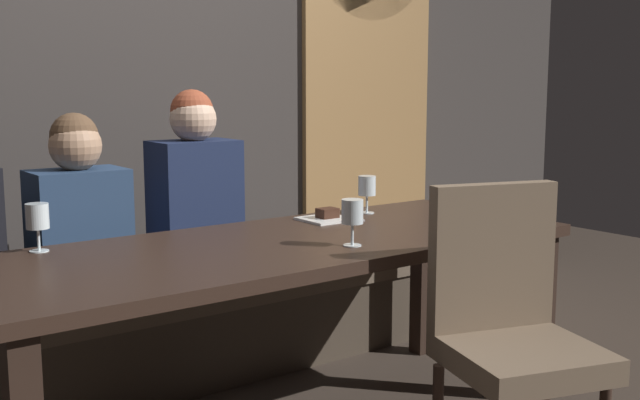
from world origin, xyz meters
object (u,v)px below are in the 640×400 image
(chair_near_side, at_px, (509,319))
(diner_far_end, at_px, (195,190))
(diner_bearded, at_px, (79,213))
(wine_glass_center_back, at_px, (352,214))
(dessert_plate, at_px, (326,217))
(wine_glass_near_left, at_px, (37,218))
(fork_on_table, at_px, (357,217))
(dining_table, at_px, (285,264))
(wine_glass_far_right, at_px, (367,188))
(banquette_bench, at_px, (197,328))

(chair_near_side, bearing_deg, diner_far_end, 103.53)
(diner_bearded, bearing_deg, wine_glass_center_back, -54.06)
(diner_bearded, bearing_deg, dessert_plate, -26.20)
(wine_glass_near_left, xyz_separation_m, wine_glass_center_back, (0.90, -0.56, -0.00))
(fork_on_table, bearing_deg, diner_bearded, 177.77)
(wine_glass_center_back, relative_size, fork_on_table, 0.96)
(dining_table, xyz_separation_m, diner_bearded, (-0.51, 0.68, 0.15))
(chair_near_side, distance_m, diner_far_end, 1.52)
(diner_far_end, height_order, wine_glass_far_right, diner_far_end)
(wine_glass_center_back, xyz_separation_m, fork_on_table, (0.37, 0.42, -0.11))
(diner_bearded, xyz_separation_m, diner_far_end, (0.53, 0.05, 0.04))
(wine_glass_center_back, distance_m, fork_on_table, 0.57)
(diner_far_end, height_order, wine_glass_near_left, diner_far_end)
(diner_bearded, bearing_deg, dining_table, -52.76)
(wine_glass_near_left, height_order, dessert_plate, wine_glass_near_left)
(diner_far_end, relative_size, fork_on_table, 4.86)
(wine_glass_near_left, bearing_deg, chair_near_side, -43.00)
(banquette_bench, relative_size, fork_on_table, 14.71)
(wine_glass_far_right, relative_size, fork_on_table, 0.96)
(chair_near_side, height_order, diner_far_end, diner_far_end)
(diner_bearded, relative_size, wine_glass_center_back, 4.51)
(dining_table, bearing_deg, fork_on_table, 22.16)
(diner_far_end, distance_m, wine_glass_near_left, 0.88)
(chair_near_side, bearing_deg, dining_table, 116.96)
(dining_table, height_order, chair_near_side, chair_near_side)
(chair_near_side, relative_size, wine_glass_near_left, 5.98)
(diner_bearded, distance_m, dessert_plate, 0.98)
(dessert_plate, bearing_deg, diner_far_end, 125.75)
(dessert_plate, bearing_deg, dining_table, -146.79)
(diner_bearded, xyz_separation_m, dessert_plate, (0.88, -0.43, -0.04))
(diner_far_end, xyz_separation_m, wine_glass_near_left, (-0.79, -0.39, 0.02))
(dining_table, distance_m, chair_near_side, 0.82)
(dining_table, xyz_separation_m, chair_near_side, (0.37, -0.72, -0.09))
(diner_bearded, xyz_separation_m, wine_glass_center_back, (0.65, -0.89, 0.05))
(dining_table, relative_size, diner_far_end, 2.66)
(wine_glass_near_left, height_order, fork_on_table, wine_glass_near_left)
(chair_near_side, distance_m, dessert_plate, 0.99)
(dining_table, bearing_deg, wine_glass_far_right, 24.12)
(wine_glass_center_back, bearing_deg, fork_on_table, 48.89)
(dining_table, height_order, banquette_bench, dining_table)
(dessert_plate, relative_size, fork_on_table, 1.12)
(banquette_bench, distance_m, diner_bearded, 0.77)
(wine_glass_near_left, distance_m, wine_glass_center_back, 1.06)
(banquette_bench, relative_size, dessert_plate, 13.16)
(banquette_bench, bearing_deg, diner_far_end, 55.45)
(wine_glass_far_right, bearing_deg, wine_glass_center_back, -134.25)
(wine_glass_far_right, bearing_deg, fork_on_table, -147.75)
(dining_table, xyz_separation_m, dessert_plate, (0.37, 0.24, 0.10))
(wine_glass_far_right, bearing_deg, diner_far_end, 142.97)
(banquette_bench, xyz_separation_m, wine_glass_center_back, (0.13, -0.92, 0.62))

